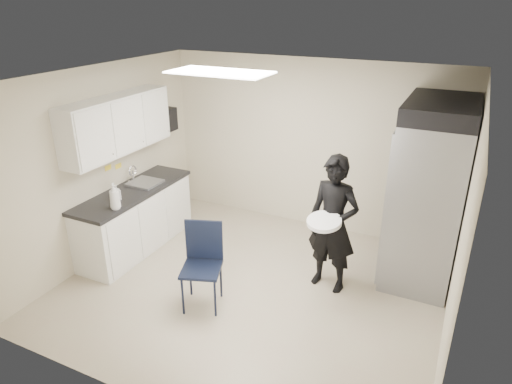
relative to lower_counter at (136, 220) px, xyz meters
The scene contains 21 objects.
floor 2.01m from the lower_counter, ahead, with size 4.50×4.50×0.00m, color #A1937E.
ceiling 2.92m from the lower_counter, ahead, with size 4.50×4.50×0.00m, color white.
back_wall 2.79m from the lower_counter, 42.71° to the left, with size 4.50×4.50×0.00m, color beige.
left_wall 0.94m from the lower_counter, 146.31° to the right, with size 4.00×4.00×0.00m, color beige.
right_wall 4.29m from the lower_counter, ahead, with size 4.00×4.00×0.00m, color beige.
ceiling_panel 2.54m from the lower_counter, ahead, with size 1.20×0.60×0.02m, color white.
lower_counter is the anchor object (origin of this frame).
countertop 0.46m from the lower_counter, 90.00° to the left, with size 0.64×1.95×0.05m, color black.
sink 0.51m from the lower_counter, 85.43° to the left, with size 0.42×0.40×0.14m, color gray.
faucet 0.67m from the lower_counter, 125.75° to the left, with size 0.02×0.02×0.24m, color silver.
upper_cabinets 1.40m from the lower_counter, behind, with size 0.35×1.80×0.75m, color silver.
towel_dispenser 1.67m from the lower_counter, 99.38° to the left, with size 0.22×0.30×0.35m, color black.
notice_sticker_left 0.85m from the lower_counter, 161.21° to the right, with size 0.00×0.12×0.07m, color yellow.
notice_sticker_right 0.81m from the lower_counter, 161.21° to the left, with size 0.00×0.12×0.07m, color yellow.
commercial_fridge 3.98m from the lower_counter, 15.88° to the left, with size 0.80×1.35×2.10m, color gray.
fridge_compressor 4.31m from the lower_counter, 15.88° to the left, with size 0.80×1.35×0.20m, color black.
folding_chair 1.76m from the lower_counter, 25.92° to the right, with size 0.44×0.44×0.99m, color black.
man_tuxedo 2.85m from the lower_counter, ahead, with size 0.63×0.42×1.73m, color black.
bucket_lid 2.83m from the lower_counter, ahead, with size 0.40×0.40×0.05m, color white.
soap_bottle_a 0.90m from the lower_counter, 69.00° to the right, with size 0.13×0.13×0.34m, color silver.
soap_bottle_b 0.68m from the lower_counter, 83.34° to the right, with size 0.09×0.09×0.20m, color #A3A3AF.
Camera 1 is at (2.13, -4.33, 3.38)m, focal length 32.00 mm.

